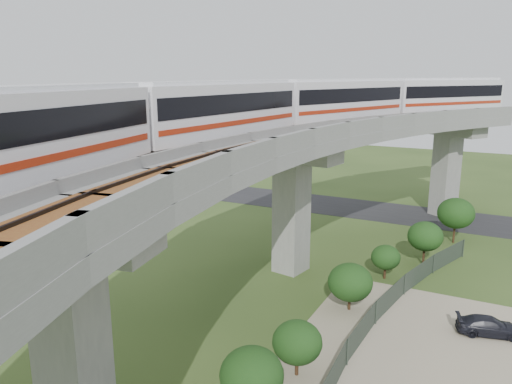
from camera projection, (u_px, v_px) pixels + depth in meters
ground at (206, 328)px, 29.12m from camera, size 160.00×160.00×0.00m
asphalt_road at (353, 208)px, 55.10m from camera, size 60.00×8.00×0.03m
viaduct at (266, 183)px, 25.33m from camera, size 19.58×73.98×11.40m
metro_train at (308, 105)px, 35.73m from camera, size 17.43×60.10×3.64m
fence at (372, 359)px, 24.63m from camera, size 3.87×38.73×1.50m
tree_0 at (456, 213)px, 43.21m from camera, size 3.13×3.13×4.02m
tree_1 at (425, 236)px, 38.19m from camera, size 2.66×2.66×3.47m
tree_2 at (386, 257)px, 35.80m from camera, size 2.08×2.08×2.51m
tree_3 at (350, 282)px, 30.91m from camera, size 2.78×2.78×3.05m
tree_4 at (297, 342)px, 24.13m from camera, size 2.46×2.46×2.85m
tree_5 at (252, 375)px, 20.96m from camera, size 2.74×2.74×3.29m
car_dark at (490, 326)px, 28.20m from camera, size 3.84×2.35×1.04m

